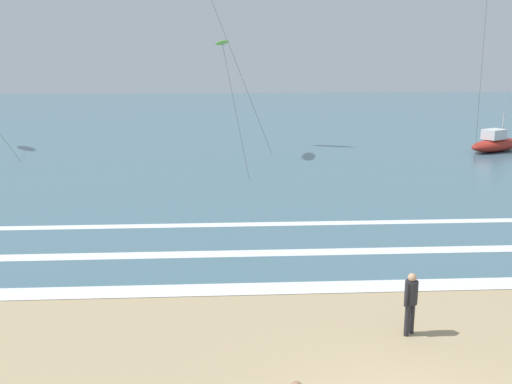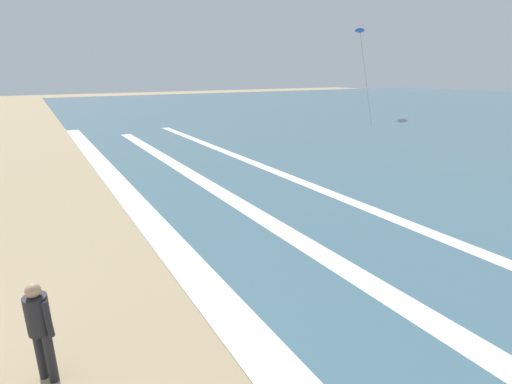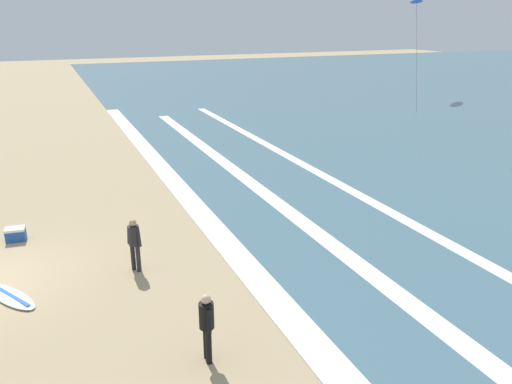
% 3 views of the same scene
% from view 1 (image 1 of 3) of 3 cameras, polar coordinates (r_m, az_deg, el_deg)
% --- Properties ---
extents(ocean_surface, '(140.00, 90.00, 0.01)m').
position_cam_1_polar(ocean_surface, '(60.91, 0.03, 7.06)').
color(ocean_surface, '#476B7A').
rests_on(ocean_surface, ground).
extents(wave_foam_shoreline, '(52.36, 0.89, 0.01)m').
position_cam_1_polar(wave_foam_shoreline, '(17.49, 7.44, -9.28)').
color(wave_foam_shoreline, white).
rests_on(wave_foam_shoreline, ocean_surface).
extents(wave_foam_mid_break, '(40.96, 0.68, 0.01)m').
position_cam_1_polar(wave_foam_mid_break, '(20.18, 1.63, -6.03)').
color(wave_foam_mid_break, white).
rests_on(wave_foam_mid_break, ocean_surface).
extents(wave_foam_outer_break, '(51.12, 0.55, 0.01)m').
position_cam_1_polar(wave_foam_outer_break, '(23.93, 8.41, -3.04)').
color(wave_foam_outer_break, white).
rests_on(wave_foam_outer_break, ocean_surface).
extents(surfer_background_far, '(0.45, 0.39, 1.60)m').
position_cam_1_polar(surfer_background_far, '(14.76, 15.02, -10.08)').
color(surfer_background_far, '#232328').
rests_on(surfer_background_far, ground).
extents(kite_lime_high_left, '(2.05, 8.76, 7.68)m').
position_cam_1_polar(kite_lime_high_left, '(38.28, -3.34, 14.43)').
color(kite_lime_high_left, '#70C628').
rests_on(kite_lime_high_left, ground).
extents(offshore_boat, '(5.33, 4.14, 2.70)m').
position_cam_1_polar(offshore_boat, '(44.66, 22.58, 4.43)').
color(offshore_boat, maroon).
rests_on(offshore_boat, ground).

